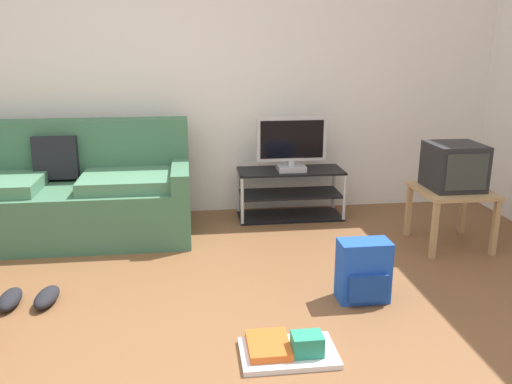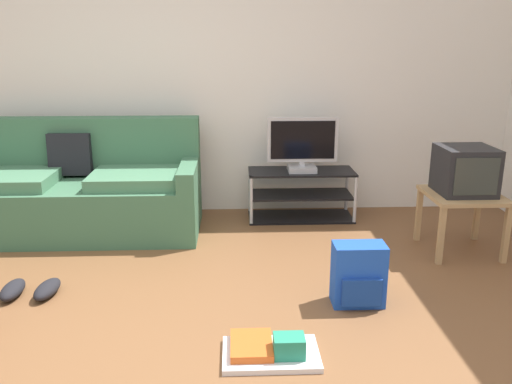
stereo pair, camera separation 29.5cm
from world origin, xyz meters
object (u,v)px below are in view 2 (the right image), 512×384
object	(u,v)px
tv_stand	(301,195)
sneakers_pair	(30,289)
crt_tv	(465,170)
flat_tv	(302,145)
side_table	(462,202)
backpack	(358,275)
couch	(79,192)
floor_tray	(270,350)

from	to	relation	value
tv_stand	sneakers_pair	distance (m)	2.45
crt_tv	flat_tv	bearing A→B (deg)	144.48
crt_tv	sneakers_pair	xyz separation A→B (m)	(-3.07, -0.65, -0.60)
tv_stand	side_table	size ratio (longest dim) A/B	1.75
tv_stand	sneakers_pair	size ratio (longest dim) A/B	2.64
crt_tv	backpack	xyz separation A→B (m)	(-0.98, -0.84, -0.45)
couch	side_table	distance (m)	3.13
couch	flat_tv	world-z (taller)	couch
backpack	sneakers_pair	distance (m)	2.10
side_table	floor_tray	size ratio (longest dim) A/B	1.08
crt_tv	floor_tray	world-z (taller)	crt_tv
flat_tv	side_table	distance (m)	1.43
side_table	backpack	world-z (taller)	side_table
tv_stand	crt_tv	bearing A→B (deg)	-36.26
backpack	floor_tray	size ratio (longest dim) A/B	0.79
side_table	sneakers_pair	world-z (taller)	side_table
backpack	crt_tv	bearing A→B (deg)	63.92
couch	sneakers_pair	bearing A→B (deg)	-89.74
couch	sneakers_pair	distance (m)	1.28
tv_stand	flat_tv	size ratio (longest dim) A/B	1.52
couch	floor_tray	xyz separation A→B (m)	(1.51, -1.99, -0.31)
flat_tv	sneakers_pair	xyz separation A→B (m)	(-1.94, -1.46, -0.65)
side_table	backpack	bearing A→B (deg)	-139.91
flat_tv	sneakers_pair	bearing A→B (deg)	-142.88
couch	sneakers_pair	xyz separation A→B (m)	(0.01, -1.24, -0.30)
crt_tv	sneakers_pair	world-z (taller)	crt_tv
tv_stand	flat_tv	distance (m)	0.47
sneakers_pair	floor_tray	bearing A→B (deg)	-26.59
couch	sneakers_pair	world-z (taller)	couch
flat_tv	crt_tv	bearing A→B (deg)	-35.52
couch	sneakers_pair	size ratio (longest dim) A/B	5.62
backpack	side_table	bearing A→B (deg)	63.38
crt_tv	backpack	size ratio (longest dim) A/B	1.01
side_table	sneakers_pair	distance (m)	3.16
backpack	couch	bearing A→B (deg)	168.95
couch	crt_tv	size ratio (longest dim) A/B	5.10
side_table	tv_stand	bearing A→B (deg)	143.21
couch	backpack	bearing A→B (deg)	-34.34
floor_tray	side_table	bearing A→B (deg)	41.51
tv_stand	flat_tv	world-z (taller)	flat_tv
flat_tv	backpack	distance (m)	1.73
side_table	crt_tv	world-z (taller)	crt_tv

